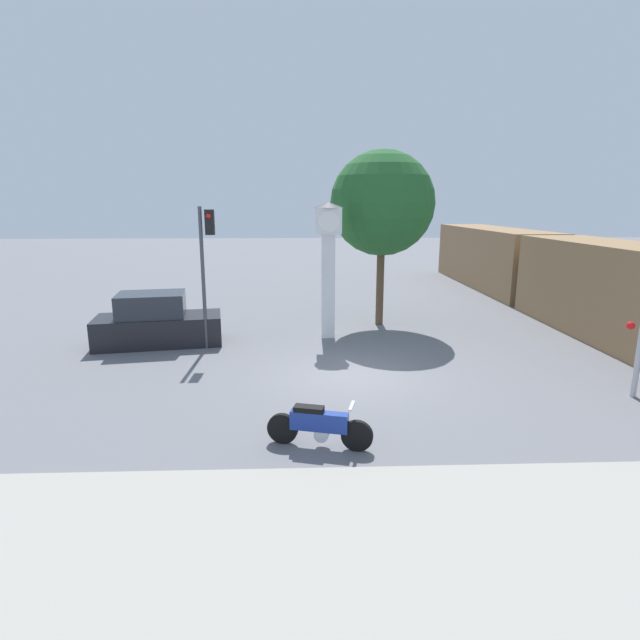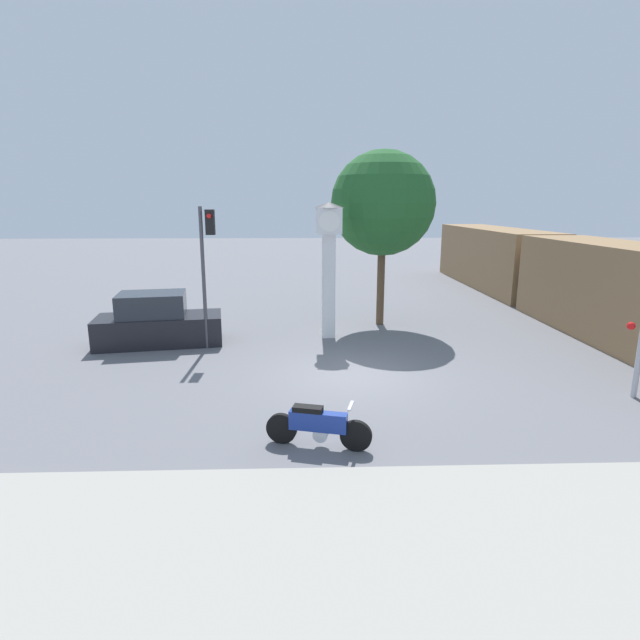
{
  "view_description": "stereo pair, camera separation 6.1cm",
  "coord_description": "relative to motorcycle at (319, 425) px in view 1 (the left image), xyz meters",
  "views": [
    {
      "loc": [
        -1.42,
        -13.39,
        4.73
      ],
      "look_at": [
        -0.89,
        0.5,
        1.51
      ],
      "focal_mm": 28.0,
      "sensor_mm": 36.0,
      "label": 1
    },
    {
      "loc": [
        -1.36,
        -13.39,
        4.73
      ],
      "look_at": [
        -0.89,
        0.5,
        1.51
      ],
      "focal_mm": 28.0,
      "sensor_mm": 36.0,
      "label": 2
    }
  ],
  "objects": [
    {
      "name": "ground_plane",
      "position": [
        1.09,
        4.23,
        -0.46
      ],
      "size": [
        120.0,
        120.0,
        0.0
      ],
      "primitive_type": "plane",
      "color": "slate"
    },
    {
      "name": "sidewalk_strip",
      "position": [
        1.09,
        -4.0,
        -0.41
      ],
      "size": [
        36.0,
        6.0,
        0.1
      ],
      "color": "#9E998E",
      "rests_on": "ground_plane"
    },
    {
      "name": "motorcycle",
      "position": [
        0.0,
        0.0,
        0.0
      ],
      "size": [
        2.11,
        0.72,
        0.95
      ],
      "rotation": [
        0.0,
        0.0,
        -0.25
      ],
      "color": "black",
      "rests_on": "ground_plane"
    },
    {
      "name": "clock_tower",
      "position": [
        0.64,
        8.55,
        2.72
      ],
      "size": [
        1.07,
        1.07,
        4.83
      ],
      "color": "white",
      "rests_on": "ground_plane"
    },
    {
      "name": "freight_train",
      "position": [
        10.97,
        13.45,
        1.24
      ],
      "size": [
        2.8,
        25.75,
        3.4
      ],
      "color": "olive",
      "rests_on": "ground_plane"
    },
    {
      "name": "traffic_light",
      "position": [
        -3.41,
        7.21,
        2.74
      ],
      "size": [
        0.5,
        0.35,
        4.68
      ],
      "color": "#47474C",
      "rests_on": "ground_plane"
    },
    {
      "name": "street_tree",
      "position": [
        2.82,
        10.45,
        4.31
      ],
      "size": [
        4.02,
        4.02,
        6.79
      ],
      "color": "brown",
      "rests_on": "ground_plane"
    },
    {
      "name": "parked_car",
      "position": [
        -5.32,
        7.78,
        0.29
      ],
      "size": [
        4.44,
        2.47,
        1.8
      ],
      "rotation": [
        0.0,
        0.0,
        0.17
      ],
      "color": "black",
      "rests_on": "ground_plane"
    }
  ]
}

